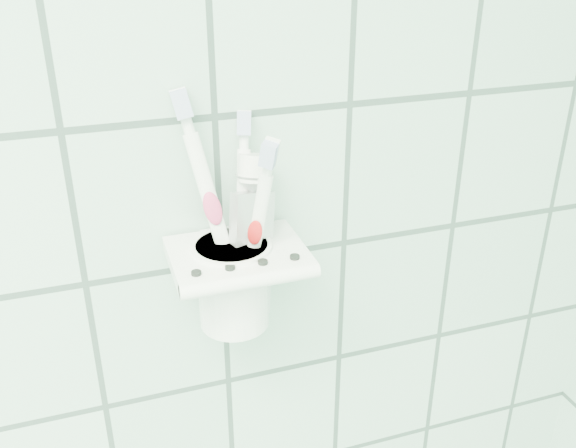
{
  "coord_description": "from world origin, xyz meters",
  "views": [
    {
      "loc": [
        0.53,
        0.67,
        1.56
      ],
      "look_at": [
        0.67,
        1.1,
        1.33
      ],
      "focal_mm": 40.0,
      "sensor_mm": 36.0,
      "label": 1
    }
  ],
  "objects_px": {
    "cup": "(233,280)",
    "toothbrush_pink": "(242,213)",
    "toothpaste_tube": "(245,234)",
    "holder_bracket": "(237,257)",
    "toothbrush_orange": "(240,217)",
    "toothbrush_blue": "(239,226)"
  },
  "relations": [
    {
      "from": "toothbrush_orange",
      "to": "toothpaste_tube",
      "type": "xyz_separation_m",
      "value": [
        -0.0,
        -0.02,
        -0.01
      ]
    },
    {
      "from": "holder_bracket",
      "to": "toothbrush_orange",
      "type": "distance_m",
      "value": 0.03
    },
    {
      "from": "toothbrush_blue",
      "to": "toothpaste_tube",
      "type": "xyz_separation_m",
      "value": [
        0.01,
        -0.0,
        -0.01
      ]
    },
    {
      "from": "toothbrush_pink",
      "to": "toothbrush_orange",
      "type": "distance_m",
      "value": 0.03
    },
    {
      "from": "cup",
      "to": "toothpaste_tube",
      "type": "xyz_separation_m",
      "value": [
        0.01,
        -0.01,
        0.05
      ]
    },
    {
      "from": "toothbrush_pink",
      "to": "toothpaste_tube",
      "type": "relative_size",
      "value": 1.34
    },
    {
      "from": "holder_bracket",
      "to": "toothbrush_orange",
      "type": "xyz_separation_m",
      "value": [
        0.01,
        0.01,
        0.03
      ]
    },
    {
      "from": "cup",
      "to": "toothpaste_tube",
      "type": "relative_size",
      "value": 0.51
    },
    {
      "from": "toothbrush_pink",
      "to": "toothpaste_tube",
      "type": "distance_m",
      "value": 0.02
    },
    {
      "from": "toothbrush_pink",
      "to": "holder_bracket",
      "type": "bearing_deg",
      "value": 119.68
    },
    {
      "from": "cup",
      "to": "toothbrush_pink",
      "type": "height_order",
      "value": "toothbrush_pink"
    },
    {
      "from": "holder_bracket",
      "to": "toothpaste_tube",
      "type": "relative_size",
      "value": 0.74
    },
    {
      "from": "toothbrush_orange",
      "to": "toothpaste_tube",
      "type": "relative_size",
      "value": 1.16
    },
    {
      "from": "toothbrush_orange",
      "to": "toothbrush_pink",
      "type": "bearing_deg",
      "value": -66.48
    },
    {
      "from": "toothbrush_blue",
      "to": "toothpaste_tube",
      "type": "distance_m",
      "value": 0.01
    },
    {
      "from": "toothbrush_pink",
      "to": "toothpaste_tube",
      "type": "height_order",
      "value": "toothbrush_pink"
    },
    {
      "from": "cup",
      "to": "toothbrush_orange",
      "type": "bearing_deg",
      "value": 40.21
    },
    {
      "from": "holder_bracket",
      "to": "toothbrush_pink",
      "type": "distance_m",
      "value": 0.05
    },
    {
      "from": "toothbrush_pink",
      "to": "toothbrush_blue",
      "type": "xyz_separation_m",
      "value": [
        -0.0,
        0.0,
        -0.01
      ]
    },
    {
      "from": "toothbrush_pink",
      "to": "toothbrush_orange",
      "type": "xyz_separation_m",
      "value": [
        0.0,
        0.02,
        -0.01
      ]
    },
    {
      "from": "cup",
      "to": "toothbrush_orange",
      "type": "distance_m",
      "value": 0.06
    },
    {
      "from": "holder_bracket",
      "to": "cup",
      "type": "xyz_separation_m",
      "value": [
        -0.0,
        0.0,
        -0.03
      ]
    }
  ]
}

